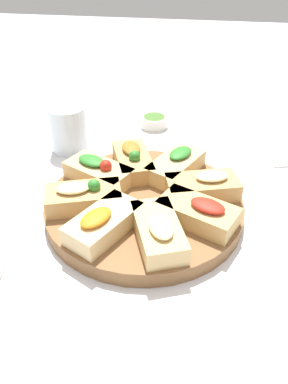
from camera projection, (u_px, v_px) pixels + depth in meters
The scene contains 12 objects.
ground_plane at pixel (144, 212), 0.62m from camera, with size 3.00×3.00×0.00m, color white.
serving_board at pixel (144, 206), 0.61m from camera, with size 0.32×0.32×0.03m, color brown.
focaccia_slice_0 at pixel (198, 212), 0.55m from camera, with size 0.13×0.10×0.04m.
focaccia_slice_1 at pixel (203, 186), 0.60m from camera, with size 0.13×0.09×0.04m.
focaccia_slice_2 at pixel (176, 165), 0.65m from camera, with size 0.10×0.13×0.04m.
focaccia_slice_3 at pixel (133, 160), 0.67m from camera, with size 0.10×0.13×0.05m.
focaccia_slice_4 at pixel (98, 172), 0.64m from camera, with size 0.13×0.10×0.05m.
focaccia_slice_5 at pixel (83, 196), 0.58m from camera, with size 0.13×0.09×0.05m.
focaccia_slice_6 at pixel (103, 223), 0.53m from camera, with size 0.10×0.13×0.04m.
focaccia_slice_7 at pixel (158, 231), 0.52m from camera, with size 0.10×0.13×0.04m.
water_glass at pixel (68, 129), 0.76m from camera, with size 0.08×0.08×0.09m, color silver.
dipping_bowl at pixel (154, 121), 0.86m from camera, with size 0.06×0.06×0.03m.
Camera 1 is at (-0.08, 0.47, 0.39)m, focal length 35.00 mm.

